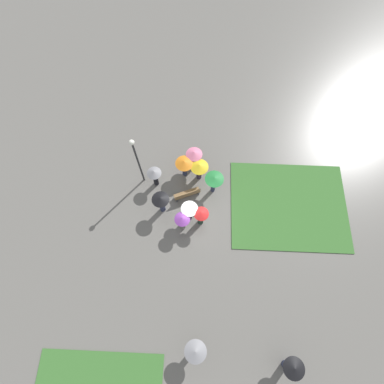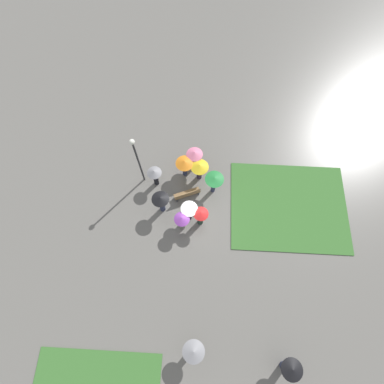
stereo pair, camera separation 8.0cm
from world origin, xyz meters
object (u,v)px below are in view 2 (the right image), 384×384
at_px(lamp_post, 137,157).
at_px(crowd_person_yellow, 200,168).
at_px(park_bench, 187,194).
at_px(crowd_person_green, 214,181).
at_px(crowd_person_white, 189,210).
at_px(crowd_person_red, 201,216).
at_px(crowd_person_pink, 194,156).
at_px(lone_walker_near_lawn, 290,369).
at_px(crowd_person_black, 161,201).
at_px(crowd_person_purple, 182,221).
at_px(crowd_person_grey, 155,174).
at_px(lone_walker_mid_plaza, 194,351).
at_px(crowd_person_orange, 185,164).

xyz_separation_m(lamp_post, crowd_person_yellow, (-3.75, -0.36, -1.70)).
distance_m(park_bench, crowd_person_green, 2.06).
xyz_separation_m(crowd_person_white, crowd_person_red, (-0.72, 0.27, -0.10)).
xyz_separation_m(crowd_person_pink, lone_walker_near_lawn, (-5.40, 11.95, -0.13)).
bearing_deg(crowd_person_black, crowd_person_purple, -164.97).
height_order(crowd_person_grey, crowd_person_yellow, crowd_person_grey).
distance_m(lamp_post, crowd_person_grey, 1.99).
bearing_deg(crowd_person_white, crowd_person_grey, 9.42).
relative_size(crowd_person_white, crowd_person_yellow, 1.08).
bearing_deg(crowd_person_grey, crowd_person_purple, -130.73).
relative_size(crowd_person_white, crowd_person_purple, 1.04).
xyz_separation_m(crowd_person_pink, crowd_person_purple, (0.53, 4.48, -0.08)).
distance_m(crowd_person_red, crowd_person_green, 2.41).
relative_size(crowd_person_black, lone_walker_mid_plaza, 1.06).
distance_m(crowd_person_white, crowd_person_black, 1.84).
bearing_deg(crowd_person_purple, crowd_person_red, -9.15).
xyz_separation_m(park_bench, lone_walker_near_lawn, (-5.75, 9.58, 0.77)).
relative_size(crowd_person_orange, crowd_person_black, 0.91).
xyz_separation_m(crowd_person_green, lone_walker_near_lawn, (-4.06, 10.13, -0.28)).
xyz_separation_m(crowd_person_yellow, crowd_person_purple, (0.90, 3.61, -0.09)).
relative_size(crowd_person_white, lone_walker_mid_plaza, 1.04).
relative_size(park_bench, crowd_person_yellow, 0.99).
distance_m(lone_walker_mid_plaza, lone_walker_near_lawn, 4.92).
relative_size(park_bench, lone_walker_near_lawn, 0.98).
xyz_separation_m(crowd_person_grey, crowd_person_black, (-0.59, 1.86, 0.08)).
height_order(crowd_person_yellow, crowd_person_green, crowd_person_green).
height_order(park_bench, lamp_post, lamp_post).
relative_size(crowd_person_grey, crowd_person_white, 0.95).
height_order(crowd_person_pink, lone_walker_near_lawn, crowd_person_pink).
relative_size(lamp_post, crowd_person_black, 2.46).
bearing_deg(park_bench, crowd_person_pink, -120.59).
bearing_deg(crowd_person_green, crowd_person_pink, -102.47).
xyz_separation_m(lamp_post, crowd_person_purple, (-2.85, 3.25, -1.79)).
relative_size(crowd_person_red, lone_walker_mid_plaza, 1.03).
bearing_deg(crowd_person_black, park_bench, -93.66).
bearing_deg(crowd_person_pink, park_bench, -20.13).
bearing_deg(lone_walker_mid_plaza, crowd_person_yellow, 34.65).
bearing_deg(lamp_post, park_bench, 159.22).
bearing_deg(crowd_person_white, crowd_person_black, 38.60).
bearing_deg(crowd_person_white, crowd_person_pink, -37.60).
distance_m(crowd_person_grey, lone_walker_near_lawn, 13.12).
xyz_separation_m(crowd_person_pink, crowd_person_green, (-1.33, 1.82, 0.15)).
distance_m(crowd_person_orange, crowd_person_purple, 3.81).
xyz_separation_m(lamp_post, crowd_person_pink, (-3.38, -1.23, -1.72)).
xyz_separation_m(crowd_person_orange, crowd_person_yellow, (-0.98, 0.20, -0.06)).
bearing_deg(crowd_person_black, lone_walker_near_lawn, -174.88).
xyz_separation_m(crowd_person_yellow, crowd_person_black, (2.28, 2.46, 0.01)).
relative_size(lamp_post, crowd_person_orange, 2.69).
xyz_separation_m(crowd_person_orange, crowd_person_black, (1.30, 2.66, -0.05)).
bearing_deg(crowd_person_white, crowd_person_purple, 113.19).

